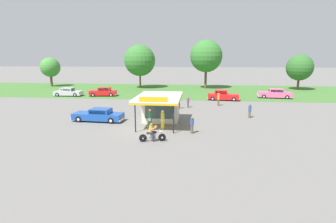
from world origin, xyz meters
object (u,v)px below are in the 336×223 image
(gas_pump_nearside, at_px, (150,120))
(bystander_leaning_by_kiosk, at_px, (218,99))
(featured_classic_sedan, at_px, (99,115))
(parked_car_back_row_centre_left, at_px, (103,92))
(bystander_standing_back_lot, at_px, (188,102))
(bystander_chatting_near_pumps, at_px, (192,125))
(parked_car_back_row_right, at_px, (68,92))
(parked_car_back_row_centre, at_px, (275,94))
(gas_pump_offside, at_px, (163,121))
(parked_car_second_row_spare, at_px, (223,96))
(bystander_admiring_sedan, at_px, (250,111))
(bystander_strolling_foreground, at_px, (179,102))
(motorcycle_with_rider, at_px, (152,134))

(gas_pump_nearside, xyz_separation_m, bystander_leaning_by_kiosk, (7.56, 13.25, 0.06))
(gas_pump_nearside, distance_m, featured_classic_sedan, 6.69)
(parked_car_back_row_centre_left, xyz_separation_m, bystander_standing_back_lot, (15.39, -9.29, 0.09))
(bystander_chatting_near_pumps, bearing_deg, parked_car_back_row_right, 136.66)
(parked_car_back_row_centre, xyz_separation_m, bystander_leaning_by_kiosk, (-10.08, -8.39, 0.24))
(gas_pump_nearside, bearing_deg, gas_pump_offside, -0.00)
(parked_car_back_row_right, height_order, parked_car_back_row_centre_left, parked_car_back_row_centre_left)
(parked_car_back_row_right, bearing_deg, parked_car_back_row_centre, 2.43)
(gas_pump_nearside, bearing_deg, parked_car_back_row_right, 132.37)
(parked_car_second_row_spare, relative_size, bystander_admiring_sedan, 3.24)
(gas_pump_offside, xyz_separation_m, parked_car_back_row_right, (-19.59, 20.12, -0.20))
(gas_pump_offside, distance_m, bystander_strolling_foreground, 10.64)
(parked_car_back_row_centre_left, distance_m, bystander_chatting_near_pumps, 27.14)
(parked_car_back_row_centre_left, relative_size, parked_car_second_row_spare, 0.96)
(gas_pump_offside, distance_m, parked_car_back_row_centre, 27.15)
(gas_pump_offside, height_order, parked_car_back_row_right, gas_pump_offside)
(bystander_standing_back_lot, bearing_deg, parked_car_back_row_centre_left, 148.87)
(bystander_leaning_by_kiosk, relative_size, bystander_admiring_sedan, 1.10)
(parked_car_back_row_right, xyz_separation_m, bystander_standing_back_lot, (21.64, -8.68, 0.14))
(bystander_standing_back_lot, relative_size, bystander_strolling_foreground, 0.92)
(gas_pump_offside, relative_size, parked_car_back_row_right, 0.38)
(featured_classic_sedan, height_order, parked_car_back_row_centre, parked_car_back_row_centre)
(parked_car_back_row_centre_left, bearing_deg, bystander_standing_back_lot, -31.13)
(bystander_strolling_foreground, bearing_deg, bystander_admiring_sedan, -29.05)
(parked_car_second_row_spare, distance_m, bystander_admiring_sedan, 12.64)
(bystander_leaning_by_kiosk, bearing_deg, parked_car_back_row_centre_left, 159.18)
(featured_classic_sedan, height_order, parked_car_back_row_right, parked_car_back_row_right)
(parked_car_back_row_centre_left, bearing_deg, parked_car_back_row_right, -174.41)
(bystander_leaning_by_kiosk, bearing_deg, gas_pump_nearside, -119.71)
(motorcycle_with_rider, xyz_separation_m, bystander_leaning_by_kiosk, (6.71, 17.05, 0.31))
(gas_pump_nearside, distance_m, parked_car_back_row_centre_left, 24.00)
(gas_pump_offside, height_order, parked_car_back_row_centre, gas_pump_offside)
(parked_car_back_row_centre, bearing_deg, parked_car_second_row_spare, -160.23)
(parked_car_back_row_centre, bearing_deg, featured_classic_sedan, -141.34)
(parked_car_second_row_spare, bearing_deg, featured_classic_sedan, -133.15)
(parked_car_back_row_centre, height_order, bystander_leaning_by_kiosk, bystander_leaning_by_kiosk)
(gas_pump_offside, height_order, bystander_leaning_by_kiosk, gas_pump_offside)
(bystander_strolling_foreground, bearing_deg, bystander_leaning_by_kiosk, 25.95)
(parked_car_back_row_right, height_order, parked_car_back_row_centre, parked_car_back_row_centre)
(parked_car_back_row_centre_left, xyz_separation_m, bystander_chatting_near_pumps, (16.18, -21.79, 0.12))
(gas_pump_offside, relative_size, featured_classic_sedan, 0.33)
(parked_car_back_row_right, distance_m, parked_car_back_row_centre_left, 6.29)
(parked_car_second_row_spare, height_order, bystander_strolling_foreground, bystander_strolling_foreground)
(parked_car_back_row_centre_left, distance_m, bystander_admiring_sedan, 27.05)
(gas_pump_nearside, bearing_deg, bystander_chatting_near_pumps, -14.50)
(featured_classic_sedan, bearing_deg, motorcycle_with_rider, -42.47)
(parked_car_back_row_right, bearing_deg, gas_pump_offside, -45.75)
(bystander_leaning_by_kiosk, bearing_deg, motorcycle_with_rider, -111.50)
(bystander_chatting_near_pumps, bearing_deg, bystander_admiring_sedan, 47.23)
(parked_car_second_row_spare, distance_m, bystander_strolling_foreground, 10.20)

